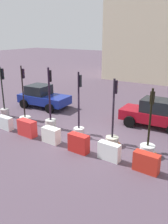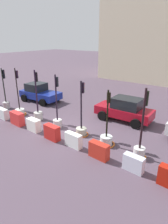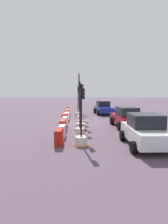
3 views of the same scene
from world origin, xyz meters
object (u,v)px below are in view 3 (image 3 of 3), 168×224
Objects in this scene: construction_barrier_4 at (65,118)px; car_red_compact at (126,117)px; traffic_light_6 at (80,126)px; construction_barrier_8 at (59,137)px; construction_barrier_1 at (68,112)px; construction_barrier_7 at (62,131)px; traffic_light_1 at (78,112)px; traffic_light_7 at (81,137)px; construction_barrier_0 at (68,110)px; car_white_van at (145,131)px; traffic_light_0 at (79,108)px; traffic_light_5 at (81,124)px; construction_barrier_5 at (65,122)px; traffic_light_3 at (80,115)px; construction_barrier_3 at (67,116)px; street_lamp_post at (79,88)px; construction_barrier_2 at (67,114)px; car_blue_estate at (104,108)px; construction_barrier_6 at (63,126)px; traffic_light_4 at (81,119)px; traffic_light_2 at (80,112)px.

construction_barrier_4 is 0.25× the size of car_red_compact.
traffic_light_6 is 2.29m from construction_barrier_8.
construction_barrier_7 is at bearing 0.22° from construction_barrier_1.
traffic_light_6 is at bearing -0.06° from traffic_light_1.
traffic_light_7 reaches higher than construction_barrier_4.
car_white_van reaches higher than construction_barrier_0.
traffic_light_0 reaches higher than traffic_light_5.
construction_barrier_0 is 1.04× the size of construction_barrier_5.
construction_barrier_5 is at bearing -135.28° from traffic_light_5.
traffic_light_3 is 3.42× the size of construction_barrier_5.
construction_barrier_4 is (-6.98, -1.33, -0.02)m from traffic_light_7.
construction_barrier_8 is at bearing -19.38° from traffic_light_5.
construction_barrier_4 is at bearing -3.70° from construction_barrier_3.
street_lamp_post reaches higher than construction_barrier_0.
construction_barrier_2 is at bearing 179.93° from construction_barrier_8.
car_white_van reaches higher than construction_barrier_5.
traffic_light_1 is at bearing -6.06° from traffic_light_0.
traffic_light_6 reaches higher than traffic_light_1.
traffic_light_7 is at bearing -0.83° from traffic_light_3.
car_blue_estate reaches higher than construction_barrier_2.
traffic_light_1 reaches higher than traffic_light_0.
traffic_light_3 is 4.61m from construction_barrier_1.
construction_barrier_5 is (-3.36, -1.22, -0.26)m from traffic_light_6.
construction_barrier_6 is at bearing -7.26° from street_lamp_post.
construction_barrier_8 is at bearing -6.19° from traffic_light_0.
street_lamp_post is (-2.07, -3.14, 2.53)m from car_blue_estate.
construction_barrier_4 is at bearing -124.30° from traffic_light_4.
street_lamp_post reaches higher than traffic_light_5.
construction_barrier_3 is (1.26, -1.47, -0.29)m from traffic_light_2.
traffic_light_5 is 11.80m from street_lamp_post.
traffic_light_3 is 3.29× the size of construction_barrier_0.
traffic_light_7 is at bearing 5.82° from construction_barrier_1.
construction_barrier_2 is 1.10× the size of construction_barrier_8.
traffic_light_4 is 3.19× the size of construction_barrier_6.
traffic_light_1 reaches higher than construction_barrier_2.
construction_barrier_3 is 3.40m from construction_barrier_5.
traffic_light_4 is 3.10× the size of construction_barrier_1.
construction_barrier_7 is at bearing -6.87° from traffic_light_1.
construction_barrier_7 is (10.12, -1.22, -0.03)m from traffic_light_1.
construction_barrier_3 is at bearing -127.56° from car_red_compact.
construction_barrier_4 reaches higher than construction_barrier_5.
traffic_light_0 is 3.21m from car_blue_estate.
car_blue_estate reaches higher than construction_barrier_8.
construction_barrier_0 is (-2.04, -1.34, 0.02)m from traffic_light_1.
traffic_light_4 reaches higher than construction_barrier_5.
traffic_light_1 is 3.70m from car_blue_estate.
traffic_light_2 is 0.66× the size of street_lamp_post.
traffic_light_6 is 3.72× the size of construction_barrier_7.
traffic_light_4 reaches higher than construction_barrier_1.
traffic_light_6 is at bearing 19.89° from construction_barrier_5.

